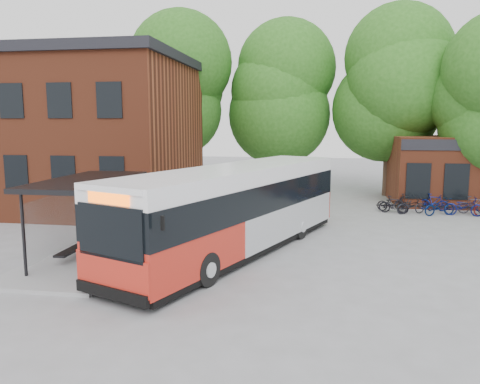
# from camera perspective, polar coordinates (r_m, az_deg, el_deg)

# --- Properties ---
(ground) EXTENTS (100.00, 100.00, 0.00)m
(ground) POSITION_cam_1_polar(r_m,az_deg,el_deg) (17.03, -2.50, -7.92)
(ground) COLOR gray
(station_building) EXTENTS (18.40, 10.40, 8.50)m
(station_building) POSITION_cam_1_polar(r_m,az_deg,el_deg) (29.87, -24.15, 6.65)
(station_building) COLOR brown
(station_building) RESTS_ON ground
(bus_shelter) EXTENTS (3.60, 7.00, 2.90)m
(bus_shelter) POSITION_cam_1_polar(r_m,az_deg,el_deg) (17.25, -18.05, -3.16)
(bus_shelter) COLOR black
(bus_shelter) RESTS_ON ground
(bike_rail) EXTENTS (5.20, 0.10, 0.38)m
(bike_rail) POSITION_cam_1_polar(r_m,az_deg,el_deg) (27.07, 21.72, -1.97)
(bike_rail) COLOR black
(bike_rail) RESTS_ON ground
(tree_0) EXTENTS (7.92, 7.92, 11.00)m
(tree_0) POSITION_cam_1_polar(r_m,az_deg,el_deg) (33.34, -7.18, 9.57)
(tree_0) COLOR #235917
(tree_0) RESTS_ON ground
(tree_1) EXTENTS (7.92, 7.92, 10.40)m
(tree_1) POSITION_cam_1_polar(r_m,az_deg,el_deg) (33.09, 5.19, 9.09)
(tree_1) COLOR #235917
(tree_1) RESTS_ON ground
(tree_2) EXTENTS (7.92, 7.92, 11.00)m
(tree_2) POSITION_cam_1_polar(r_m,az_deg,el_deg) (32.35, 17.70, 9.28)
(tree_2) COLOR #235917
(tree_2) RESTS_ON ground
(city_bus) EXTENTS (7.23, 12.71, 3.21)m
(city_bus) POSITION_cam_1_polar(r_m,az_deg,el_deg) (17.28, -0.35, -2.20)
(city_bus) COLOR red
(city_bus) RESTS_ON ground
(bicycle_0) EXTENTS (1.77, 1.21, 0.88)m
(bicycle_0) POSITION_cam_1_polar(r_m,az_deg,el_deg) (26.70, 18.11, -1.38)
(bicycle_0) COLOR black
(bicycle_0) RESTS_ON ground
(bicycle_1) EXTENTS (1.60, 0.89, 0.93)m
(bicycle_1) POSITION_cam_1_polar(r_m,az_deg,el_deg) (26.28, 18.24, -1.48)
(bicycle_1) COLOR black
(bicycle_1) RESTS_ON ground
(bicycle_2) EXTENTS (1.76, 1.22, 0.88)m
(bicycle_2) POSITION_cam_1_polar(r_m,az_deg,el_deg) (26.41, 20.08, -1.58)
(bicycle_2) COLOR black
(bicycle_2) RESTS_ON ground
(bicycle_3) EXTENTS (1.53, 0.90, 0.89)m
(bicycle_3) POSITION_cam_1_polar(r_m,az_deg,el_deg) (27.74, 19.64, -1.09)
(bicycle_3) COLOR black
(bicycle_3) RESTS_ON ground
(bicycle_4) EXTENTS (1.86, 1.27, 0.92)m
(bicycle_4) POSITION_cam_1_polar(r_m,az_deg,el_deg) (26.49, 23.14, -1.67)
(bicycle_4) COLOR #04153C
(bicycle_4) RESTS_ON ground
(bicycle_5) EXTENTS (1.58, 1.03, 0.93)m
(bicycle_5) POSITION_cam_1_polar(r_m,az_deg,el_deg) (27.88, 22.54, -1.16)
(bicycle_5) COLOR #071558
(bicycle_5) RESTS_ON ground
(bicycle_6) EXTENTS (1.99, 0.93, 1.00)m
(bicycle_6) POSITION_cam_1_polar(r_m,az_deg,el_deg) (26.91, 25.64, -1.59)
(bicycle_6) COLOR #0A1148
(bicycle_6) RESTS_ON ground
(bicycle_7) EXTENTS (1.63, 0.60, 0.96)m
(bicycle_7) POSITION_cam_1_polar(r_m,az_deg,el_deg) (27.71, 26.61, -1.43)
(bicycle_7) COLOR #2C2A33
(bicycle_7) RESTS_ON ground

